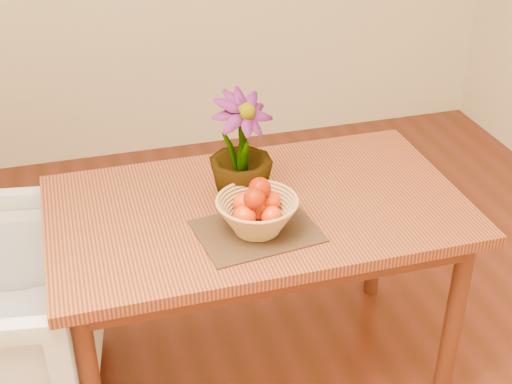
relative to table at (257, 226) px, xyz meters
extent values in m
cube|color=brown|center=(0.00, 0.00, 0.07)|extent=(1.40, 0.80, 0.04)
cube|color=#4D2212|center=(0.00, 0.00, 0.01)|extent=(1.28, 0.68, 0.08)
cylinder|color=#4D2212|center=(0.62, -0.32, -0.31)|extent=(0.06, 0.06, 0.71)
cylinder|color=#4D2212|center=(-0.62, 0.32, -0.31)|extent=(0.06, 0.06, 0.71)
cylinder|color=#4D2212|center=(0.62, 0.32, -0.31)|extent=(0.06, 0.06, 0.71)
cube|color=#372214|center=(-0.05, -0.15, 0.09)|extent=(0.40, 0.32, 0.01)
cylinder|color=tan|center=(-0.05, -0.15, 0.10)|extent=(0.13, 0.13, 0.01)
sphere|color=#E33903|center=(-0.05, -0.15, 0.17)|extent=(0.06, 0.06, 0.06)
sphere|color=#E33903|center=(0.00, -0.12, 0.17)|extent=(0.07, 0.07, 0.07)
sphere|color=#E33903|center=(-0.08, -0.11, 0.17)|extent=(0.06, 0.06, 0.06)
sphere|color=#E33903|center=(-0.09, -0.19, 0.17)|extent=(0.07, 0.07, 0.07)
sphere|color=#E33903|center=(-0.01, -0.20, 0.17)|extent=(0.06, 0.06, 0.06)
sphere|color=#E33903|center=(-0.03, -0.13, 0.23)|extent=(0.07, 0.07, 0.07)
sphere|color=#E33903|center=(-0.06, -0.18, 0.23)|extent=(0.07, 0.07, 0.07)
sphere|color=#E33903|center=(-0.03, -0.13, 0.23)|extent=(0.07, 0.07, 0.07)
sphere|color=#E33903|center=(-0.06, -0.18, 0.23)|extent=(0.07, 0.07, 0.07)
imported|color=#154814|center=(-0.04, 0.05, 0.28)|extent=(0.29, 0.29, 0.38)
camera|label=1|loc=(-0.57, -1.95, 1.36)|focal=50.00mm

